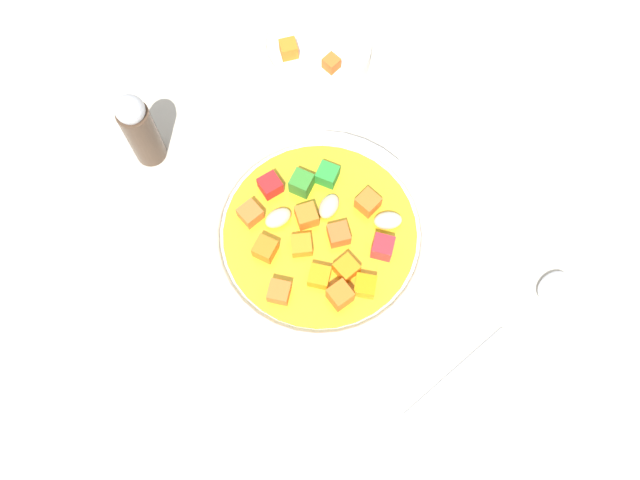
# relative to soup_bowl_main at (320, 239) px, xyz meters

# --- Properties ---
(ground_plane) EXTENTS (1.40, 1.40, 0.02)m
(ground_plane) POSITION_rel_soup_bowl_main_xyz_m (0.00, -0.00, -0.04)
(ground_plane) COLOR #BAB2A0
(soup_bowl_main) EXTENTS (0.20, 0.20, 0.06)m
(soup_bowl_main) POSITION_rel_soup_bowl_main_xyz_m (0.00, 0.00, 0.00)
(soup_bowl_main) COLOR white
(soup_bowl_main) RESTS_ON ground_plane
(spoon) EXTENTS (0.08, 0.19, 0.01)m
(spoon) POSITION_rel_soup_bowl_main_xyz_m (-0.12, -0.13, -0.02)
(spoon) COLOR silver
(spoon) RESTS_ON ground_plane
(side_bowl_small) EXTENTS (0.11, 0.11, 0.04)m
(side_bowl_small) POSITION_rel_soup_bowl_main_xyz_m (0.19, -0.07, -0.01)
(side_bowl_small) COLOR white
(side_bowl_small) RESTS_ON ground_plane
(pepper_shaker) EXTENTS (0.03, 0.03, 0.09)m
(pepper_shaker) POSITION_rel_soup_bowl_main_xyz_m (0.15, 0.12, 0.02)
(pepper_shaker) COLOR #4C3828
(pepper_shaker) RESTS_ON ground_plane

